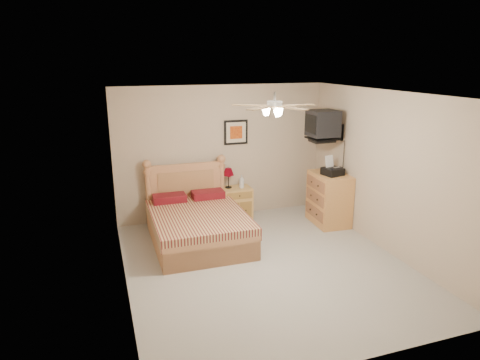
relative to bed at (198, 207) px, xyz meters
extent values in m
plane|color=gray|center=(0.75, -1.12, -0.62)|extent=(4.50, 4.50, 0.00)
cube|color=white|center=(0.75, -1.12, 1.88)|extent=(4.00, 4.50, 0.04)
cube|color=tan|center=(0.75, 1.13, 0.63)|extent=(4.00, 0.04, 2.50)
cube|color=tan|center=(0.75, -3.37, 0.63)|extent=(4.00, 0.04, 2.50)
cube|color=tan|center=(-1.25, -1.12, 0.63)|extent=(0.04, 4.50, 2.50)
cube|color=tan|center=(2.75, -1.12, 0.63)|extent=(0.04, 4.50, 2.50)
cube|color=tan|center=(0.95, 0.88, -0.32)|extent=(0.57, 0.43, 0.60)
imported|color=silver|center=(1.04, 0.84, 0.10)|extent=(0.12, 0.12, 0.25)
cube|color=black|center=(1.02, 1.11, 1.00)|extent=(0.46, 0.04, 0.46)
cube|color=#B8803A|center=(2.48, 0.08, -0.15)|extent=(0.60, 0.84, 0.95)
imported|color=#BEB394|center=(2.49, 0.32, 0.34)|extent=(0.22, 0.27, 0.02)
imported|color=tan|center=(2.49, 0.31, 0.36)|extent=(0.27, 0.29, 0.02)
camera|label=1|loc=(-1.46, -6.45, 2.32)|focal=32.00mm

